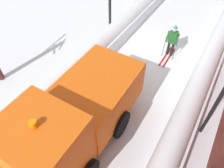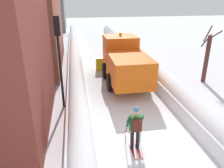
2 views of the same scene
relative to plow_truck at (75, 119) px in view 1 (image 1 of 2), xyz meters
name	(u,v)px [view 1 (image 1 of 2)]	position (x,y,z in m)	size (l,w,h in m)	color
plow_truck	(75,119)	(0.00, 0.00, 0.00)	(3.20, 5.98, 3.12)	orange
skier	(172,39)	(-1.09, -6.73, -0.48)	(0.62, 1.80, 1.81)	black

